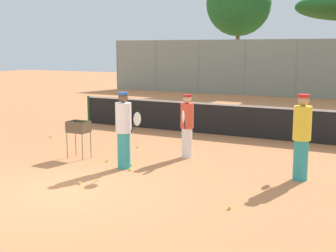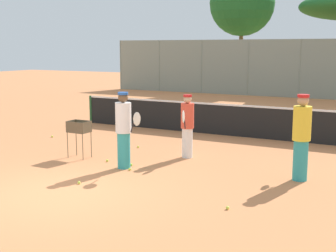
{
  "view_description": "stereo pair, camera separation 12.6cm",
  "coord_description": "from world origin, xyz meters",
  "px_view_note": "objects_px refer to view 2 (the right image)",
  "views": [
    {
      "loc": [
        6.21,
        -7.01,
        2.92
      ],
      "look_at": [
        0.86,
        3.13,
        1.0
      ],
      "focal_mm": 50.0,
      "sensor_mm": 36.0,
      "label": 1
    },
    {
      "loc": [
        6.32,
        -6.95,
        2.92
      ],
      "look_at": [
        0.86,
        3.13,
        1.0
      ],
      "focal_mm": 50.0,
      "sensor_mm": 36.0,
      "label": 2
    }
  ],
  "objects_px": {
    "player_white_outfit": "(187,125)",
    "player_red_cap": "(301,136)",
    "ball_cart": "(79,130)",
    "tennis_net": "(208,118)",
    "player_yellow_shirt": "(124,129)"
  },
  "relations": [
    {
      "from": "player_white_outfit",
      "to": "player_red_cap",
      "type": "xyz_separation_m",
      "value": [
        3.17,
        -0.76,
        0.11
      ]
    },
    {
      "from": "tennis_net",
      "to": "ball_cart",
      "type": "relative_size",
      "value": 10.18
    },
    {
      "from": "player_red_cap",
      "to": "ball_cart",
      "type": "distance_m",
      "value": 5.75
    },
    {
      "from": "player_red_cap",
      "to": "ball_cart",
      "type": "height_order",
      "value": "player_red_cap"
    },
    {
      "from": "player_white_outfit",
      "to": "player_red_cap",
      "type": "distance_m",
      "value": 3.27
    },
    {
      "from": "tennis_net",
      "to": "player_white_outfit",
      "type": "height_order",
      "value": "player_white_outfit"
    },
    {
      "from": "tennis_net",
      "to": "player_white_outfit",
      "type": "bearing_deg",
      "value": -75.35
    },
    {
      "from": "tennis_net",
      "to": "player_yellow_shirt",
      "type": "relative_size",
      "value": 5.43
    },
    {
      "from": "tennis_net",
      "to": "player_red_cap",
      "type": "distance_m",
      "value": 5.94
    },
    {
      "from": "player_red_cap",
      "to": "player_yellow_shirt",
      "type": "distance_m",
      "value": 4.16
    },
    {
      "from": "player_white_outfit",
      "to": "player_red_cap",
      "type": "bearing_deg",
      "value": 61.51
    },
    {
      "from": "player_white_outfit",
      "to": "player_red_cap",
      "type": "height_order",
      "value": "player_red_cap"
    },
    {
      "from": "tennis_net",
      "to": "ball_cart",
      "type": "xyz_separation_m",
      "value": [
        -1.62,
        -4.92,
        0.2
      ]
    },
    {
      "from": "player_red_cap",
      "to": "player_white_outfit",
      "type": "bearing_deg",
      "value": 55.37
    },
    {
      "from": "player_red_cap",
      "to": "ball_cart",
      "type": "relative_size",
      "value": 1.93
    }
  ]
}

